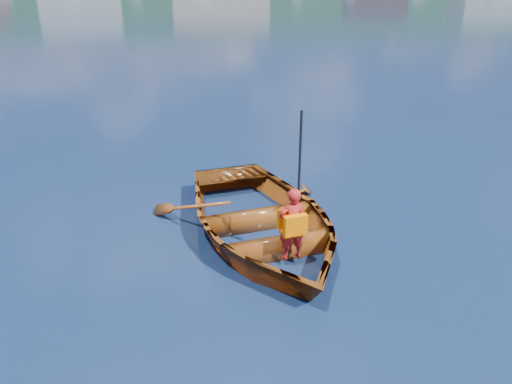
# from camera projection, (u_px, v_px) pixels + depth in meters

# --- Properties ---
(ground) EXTENTS (600.00, 600.00, 0.00)m
(ground) POSITION_uv_depth(u_px,v_px,m) (334.00, 220.00, 8.62)
(ground) COLOR #122641
(ground) RESTS_ON ground
(rowboat) EXTENTS (4.20, 5.04, 0.90)m
(rowboat) POSITION_uv_depth(u_px,v_px,m) (261.00, 220.00, 7.95)
(rowboat) COLOR brown
(rowboat) RESTS_ON ground
(child_paddler) EXTENTS (0.46, 0.42, 2.16)m
(child_paddler) POSITION_uv_depth(u_px,v_px,m) (292.00, 224.00, 7.06)
(child_paddler) COLOR #B01E1B
(child_paddler) RESTS_ON ground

